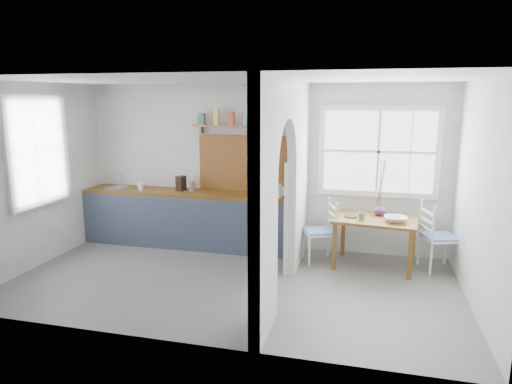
% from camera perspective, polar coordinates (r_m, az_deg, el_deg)
% --- Properties ---
extents(floor, '(5.80, 3.20, 0.01)m').
position_cam_1_polar(floor, '(6.15, -2.92, -11.10)').
color(floor, slate).
rests_on(floor, ground).
extents(ceiling, '(5.80, 3.20, 0.01)m').
position_cam_1_polar(ceiling, '(5.68, -3.20, 13.87)').
color(ceiling, beige).
rests_on(ceiling, walls).
extents(walls, '(5.81, 3.21, 2.60)m').
position_cam_1_polar(walls, '(5.78, -3.06, 0.88)').
color(walls, beige).
rests_on(walls, floor).
extents(partition, '(0.12, 3.20, 2.60)m').
position_cam_1_polar(partition, '(5.64, 3.91, 2.17)').
color(partition, beige).
rests_on(partition, floor).
extents(kitchen_window, '(0.10, 1.16, 1.50)m').
position_cam_1_polar(kitchen_window, '(7.12, -25.84, 4.61)').
color(kitchen_window, white).
rests_on(kitchen_window, walls).
extents(nook_window, '(1.76, 0.10, 1.30)m').
position_cam_1_polar(nook_window, '(7.02, 15.06, 4.89)').
color(nook_window, white).
rests_on(nook_window, walls).
extents(counter, '(3.50, 0.60, 0.90)m').
position_cam_1_polar(counter, '(7.56, -8.23, -3.21)').
color(counter, brown).
rests_on(counter, floor).
extents(sink, '(0.40, 0.40, 0.02)m').
position_cam_1_polar(sink, '(8.02, -17.02, 0.43)').
color(sink, '#B3B7BE').
rests_on(sink, counter).
extents(backsplash, '(1.65, 0.03, 0.90)m').
position_cam_1_polar(backsplash, '(7.32, -0.96, 3.56)').
color(backsplash, brown).
rests_on(backsplash, walls).
extents(shelf, '(1.75, 0.20, 0.21)m').
position_cam_1_polar(shelf, '(7.17, -1.16, 8.63)').
color(shelf, '#9B754E').
rests_on(shelf, walls).
extents(pendant_lamp, '(0.26, 0.26, 0.16)m').
position_cam_1_polar(pendant_lamp, '(6.77, 1.01, 7.42)').
color(pendant_lamp, beige).
rests_on(pendant_lamp, ceiling).
extents(utensil_rail, '(0.02, 0.50, 0.02)m').
position_cam_1_polar(utensil_rail, '(6.48, 4.46, 3.37)').
color(utensil_rail, '#B3B7BE').
rests_on(utensil_rail, partition).
extents(dining_table, '(1.22, 0.90, 0.71)m').
position_cam_1_polar(dining_table, '(6.77, 14.58, -6.13)').
color(dining_table, brown).
rests_on(dining_table, floor).
extents(chair_left, '(0.54, 0.54, 0.92)m').
position_cam_1_polar(chair_left, '(6.81, 7.93, -4.83)').
color(chair_left, silver).
rests_on(chair_left, floor).
extents(chair_right, '(0.56, 0.56, 0.97)m').
position_cam_1_polar(chair_right, '(6.88, 22.00, -5.17)').
color(chair_right, silver).
rests_on(chair_right, floor).
extents(kettle, '(0.20, 0.17, 0.21)m').
position_cam_1_polar(kettle, '(6.92, 2.80, 0.18)').
color(kettle, white).
rests_on(kettle, counter).
extents(mug_a, '(0.14, 0.14, 0.11)m').
position_cam_1_polar(mug_a, '(7.69, -14.23, 0.63)').
color(mug_a, white).
rests_on(mug_a, counter).
extents(mug_b, '(0.14, 0.14, 0.09)m').
position_cam_1_polar(mug_b, '(7.92, -14.08, 0.86)').
color(mug_b, white).
rests_on(mug_b, counter).
extents(knife_block, '(0.14, 0.17, 0.24)m').
position_cam_1_polar(knife_block, '(7.52, -9.36, 1.08)').
color(knife_block, '#322114').
rests_on(knife_block, counter).
extents(jar, '(0.12, 0.12, 0.16)m').
position_cam_1_polar(jar, '(7.46, -8.01, 0.74)').
color(jar, '#8E7B5A').
rests_on(jar, counter).
extents(towel_magenta, '(0.02, 0.03, 0.50)m').
position_cam_1_polar(towel_magenta, '(6.84, 4.19, -6.30)').
color(towel_magenta, '#BA2950').
rests_on(towel_magenta, counter).
extents(towel_orange, '(0.02, 0.03, 0.45)m').
position_cam_1_polar(towel_orange, '(6.81, 4.13, -6.61)').
color(towel_orange, orange).
rests_on(towel_orange, counter).
extents(bowl, '(0.35, 0.35, 0.07)m').
position_cam_1_polar(bowl, '(6.57, 17.04, -3.26)').
color(bowl, white).
rests_on(bowl, dining_table).
extents(table_cup, '(0.13, 0.13, 0.10)m').
position_cam_1_polar(table_cup, '(6.56, 13.07, -2.92)').
color(table_cup, '#529E5C').
rests_on(table_cup, dining_table).
extents(plate, '(0.19, 0.19, 0.02)m').
position_cam_1_polar(plate, '(6.67, 11.77, -3.01)').
color(plate, '#272323').
rests_on(plate, dining_table).
extents(vase, '(0.21, 0.21, 0.18)m').
position_cam_1_polar(vase, '(6.85, 15.19, -2.10)').
color(vase, '#512C5E').
rests_on(vase, dining_table).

